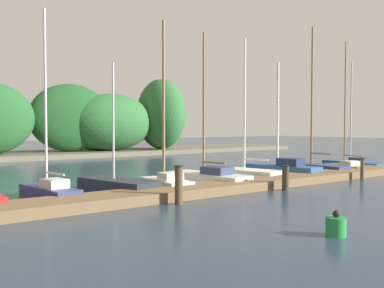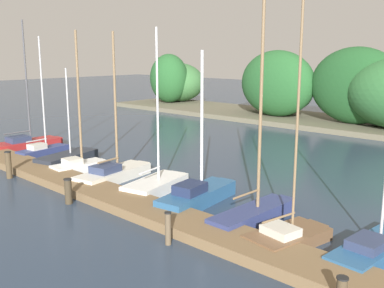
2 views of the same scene
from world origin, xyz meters
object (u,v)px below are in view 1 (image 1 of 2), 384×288
(sailboat_3, at_px, (165,179))
(mooring_piling_1, at_px, (179,185))
(sailboat_8, at_px, (346,166))
(sailboat_7, at_px, (313,165))
(mooring_piling_2, at_px, (285,178))
(sailboat_1, at_px, (49,189))
(sailboat_2, at_px, (115,185))
(sailboat_9, at_px, (353,163))
(mooring_piling_3, at_px, (362,169))
(channel_buoy_0, at_px, (336,226))
(sailboat_5, at_px, (246,173))
(sailboat_6, at_px, (280,168))
(sailboat_4, at_px, (207,176))

(sailboat_3, xyz_separation_m, mooring_piling_1, (-1.42, -2.95, 0.21))
(sailboat_3, distance_m, sailboat_8, 12.12)
(mooring_piling_1, bearing_deg, sailboat_7, 16.73)
(mooring_piling_2, bearing_deg, sailboat_1, 156.97)
(sailboat_2, distance_m, sailboat_9, 16.37)
(sailboat_7, bearing_deg, sailboat_8, -113.36)
(mooring_piling_3, bearing_deg, channel_buoy_0, -151.50)
(sailboat_5, bearing_deg, sailboat_6, -103.81)
(sailboat_2, bearing_deg, sailboat_7, -103.96)
(mooring_piling_2, bearing_deg, mooring_piling_3, 0.40)
(sailboat_3, relative_size, sailboat_7, 0.85)
(sailboat_1, bearing_deg, sailboat_2, -97.07)
(sailboat_2, distance_m, channel_buoy_0, 9.19)
(sailboat_6, xyz_separation_m, channel_buoy_0, (-8.35, -9.06, -0.17))
(sailboat_9, relative_size, mooring_piling_2, 6.46)
(sailboat_3, distance_m, sailboat_5, 5.12)
(sailboat_5, height_order, sailboat_9, sailboat_5)
(mooring_piling_3, bearing_deg, sailboat_8, 44.62)
(sailboat_2, xyz_separation_m, sailboat_3, (1.94, -0.59, 0.15))
(sailboat_2, bearing_deg, mooring_piling_2, -135.71)
(sailboat_3, height_order, sailboat_9, sailboat_3)
(sailboat_8, bearing_deg, mooring_piling_1, 110.96)
(mooring_piling_2, relative_size, mooring_piling_3, 0.96)
(sailboat_2, xyz_separation_m, sailboat_8, (14.06, -0.91, 0.02))
(sailboat_3, height_order, sailboat_4, sailboat_3)
(sailboat_7, height_order, channel_buoy_0, sailboat_7)
(sailboat_3, xyz_separation_m, sailboat_4, (2.42, 0.32, -0.07))
(mooring_piling_2, bearing_deg, sailboat_3, 141.90)
(sailboat_4, bearing_deg, mooring_piling_1, 120.67)
(sailboat_5, height_order, sailboat_8, sailboat_8)
(sailboat_1, xyz_separation_m, sailboat_7, (14.80, -0.01, 0.04))
(sailboat_9, height_order, mooring_piling_3, sailboat_9)
(sailboat_2, relative_size, sailboat_6, 0.85)
(sailboat_4, xyz_separation_m, sailboat_6, (5.11, 0.22, 0.02))
(mooring_piling_2, bearing_deg, sailboat_4, 112.92)
(sailboat_6, distance_m, sailboat_8, 4.66)
(mooring_piling_2, bearing_deg, sailboat_5, 70.56)
(sailboat_5, bearing_deg, sailboat_7, -103.08)
(sailboat_4, distance_m, sailboat_5, 2.68)
(sailboat_2, relative_size, channel_buoy_0, 8.25)
(sailboat_1, height_order, sailboat_8, sailboat_8)
(mooring_piling_3, bearing_deg, mooring_piling_1, 179.96)
(sailboat_3, height_order, mooring_piling_2, sailboat_3)
(sailboat_4, bearing_deg, sailboat_9, -97.77)
(sailboat_3, bearing_deg, sailboat_5, -80.14)
(sailboat_2, xyz_separation_m, sailboat_9, (16.37, 0.13, 0.01))
(sailboat_7, relative_size, mooring_piling_1, 6.27)
(sailboat_9, distance_m, mooring_piling_2, 11.24)
(sailboat_1, relative_size, mooring_piling_1, 5.18)
(sailboat_4, bearing_deg, sailboat_6, -97.29)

